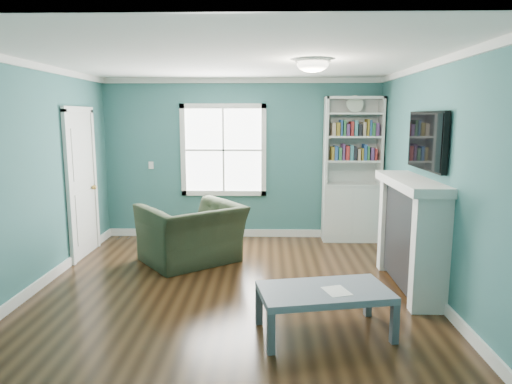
{
  "coord_description": "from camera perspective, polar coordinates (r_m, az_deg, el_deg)",
  "views": [
    {
      "loc": [
        0.41,
        -4.96,
        1.99
      ],
      "look_at": [
        0.28,
        0.4,
        1.1
      ],
      "focal_mm": 32.0,
      "sensor_mm": 36.0,
      "label": 1
    }
  ],
  "objects": [
    {
      "name": "floor",
      "position": [
        5.36,
        -3.21,
        -12.41
      ],
      "size": [
        5.0,
        5.0,
        0.0
      ],
      "primitive_type": "plane",
      "color": "black",
      "rests_on": "ground"
    },
    {
      "name": "room_walls",
      "position": [
        4.99,
        -3.37,
        4.69
      ],
      "size": [
        5.0,
        5.0,
        5.0
      ],
      "color": "#346A69",
      "rests_on": "ground"
    },
    {
      "name": "trim",
      "position": [
        5.03,
        -3.34,
        0.78
      ],
      "size": [
        4.5,
        5.0,
        2.6
      ],
      "color": "white",
      "rests_on": "ground"
    },
    {
      "name": "window",
      "position": [
        7.5,
        -4.1,
        5.24
      ],
      "size": [
        1.4,
        0.06,
        1.5
      ],
      "color": "white",
      "rests_on": "room_walls"
    },
    {
      "name": "bookshelf",
      "position": [
        7.46,
        11.85,
        0.97
      ],
      "size": [
        0.9,
        0.35,
        2.31
      ],
      "color": "silver",
      "rests_on": "ground"
    },
    {
      "name": "fireplace",
      "position": [
        5.59,
        18.77,
        -5.14
      ],
      "size": [
        0.44,
        1.58,
        1.3
      ],
      "color": "black",
      "rests_on": "ground"
    },
    {
      "name": "tv",
      "position": [
        5.47,
        20.58,
        6.03
      ],
      "size": [
        0.06,
        1.1,
        0.65
      ],
      "primitive_type": "cube",
      "color": "black",
      "rests_on": "fireplace"
    },
    {
      "name": "door",
      "position": [
        6.94,
        -20.94,
        1.18
      ],
      "size": [
        0.12,
        0.98,
        2.17
      ],
      "color": "silver",
      "rests_on": "ground"
    },
    {
      "name": "ceiling_fixture",
      "position": [
        5.11,
        7.11,
        15.61
      ],
      "size": [
        0.38,
        0.38,
        0.15
      ],
      "color": "white",
      "rests_on": "room_walls"
    },
    {
      "name": "light_switch",
      "position": [
        7.73,
        -12.99,
        3.28
      ],
      "size": [
        0.08,
        0.01,
        0.12
      ],
      "primitive_type": "cube",
      "color": "white",
      "rests_on": "room_walls"
    },
    {
      "name": "recliner",
      "position": [
        6.32,
        -8.08,
        -3.96
      ],
      "size": [
        1.47,
        1.39,
        1.08
      ],
      "primitive_type": "imported",
      "rotation": [
        0.0,
        0.0,
        -2.49
      ],
      "color": "black",
      "rests_on": "ground"
    },
    {
      "name": "coffee_table",
      "position": [
        4.34,
        8.53,
        -12.59
      ],
      "size": [
        1.28,
        0.86,
        0.43
      ],
      "rotation": [
        0.0,
        0.0,
        0.19
      ],
      "color": "#474D56",
      "rests_on": "ground"
    },
    {
      "name": "paper_sheet",
      "position": [
        4.28,
        10.04,
        -12.09
      ],
      "size": [
        0.27,
        0.3,
        0.0
      ],
      "primitive_type": "cube",
      "rotation": [
        0.0,
        0.0,
        0.31
      ],
      "color": "white",
      "rests_on": "coffee_table"
    }
  ]
}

